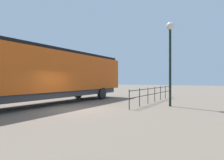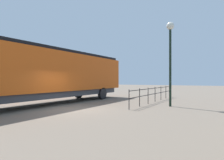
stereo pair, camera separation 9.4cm
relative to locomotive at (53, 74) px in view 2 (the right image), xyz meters
The scene contains 4 objects.
ground_plane 4.31m from the locomotive, 23.91° to the right, with size 120.00×120.00×0.00m, color #756656.
locomotive is the anchor object (origin of this frame).
lamp_post 8.89m from the locomotive, 19.45° to the left, with size 0.53×0.53×5.79m.
platform_fence 8.39m from the locomotive, 39.39° to the left, with size 0.05×10.31×1.24m.
Camera 2 is at (8.22, -9.54, 1.82)m, focal length 32.12 mm.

